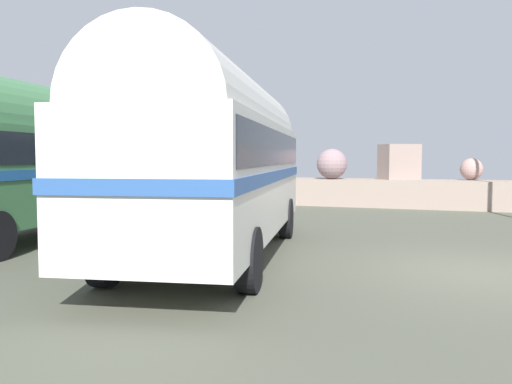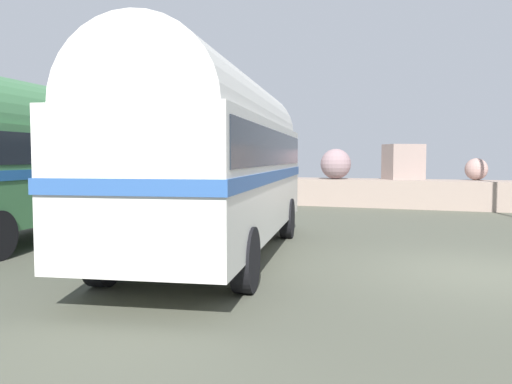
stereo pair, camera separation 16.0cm
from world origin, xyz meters
name	(u,v)px [view 1 (the left image)]	position (x,y,z in m)	size (l,w,h in m)	color
ground	(477,274)	(0.00, 0.00, 0.01)	(32.00, 26.00, 0.02)	#4F5143
breakwater	(467,190)	(0.27, 11.80, 0.74)	(31.36, 2.16, 2.50)	gray
vintage_coach	(216,153)	(-4.76, -0.13, 2.05)	(3.97, 8.88, 3.70)	black
second_coach	(30,154)	(-9.87, 0.45, 2.05)	(3.42, 8.81, 3.70)	black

